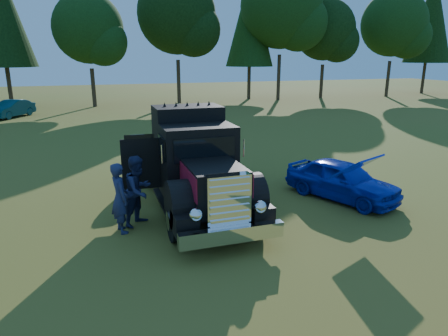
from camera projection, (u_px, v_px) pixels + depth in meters
ground at (266, 225)px, 10.94m from camera, size 120.00×120.00×0.00m
treeline at (137, 15)px, 34.18m from camera, size 72.10×24.04×13.84m
diamond_t_truck at (195, 167)px, 11.94m from camera, size 3.38×7.16×3.00m
hotrod_coupe at (342, 180)px, 12.84m from camera, size 2.89×4.26×1.89m
spectator_near at (120, 198)px, 10.32m from camera, size 0.60×0.77×1.87m
spectator_far at (138, 191)px, 10.80m from camera, size 1.18×1.18×1.94m
distant_teal_car at (11, 109)px, 30.13m from camera, size 3.15×4.07×1.29m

